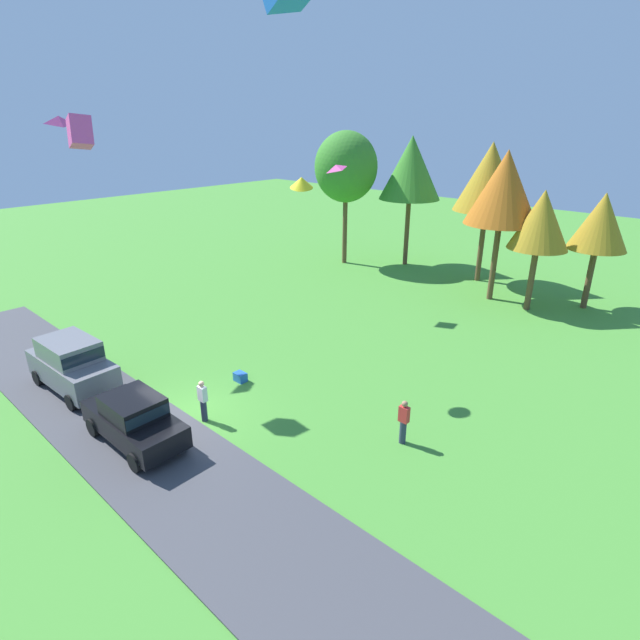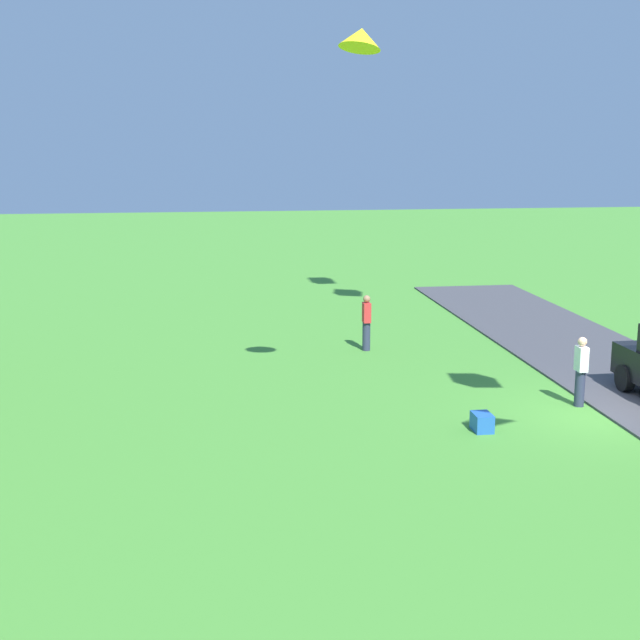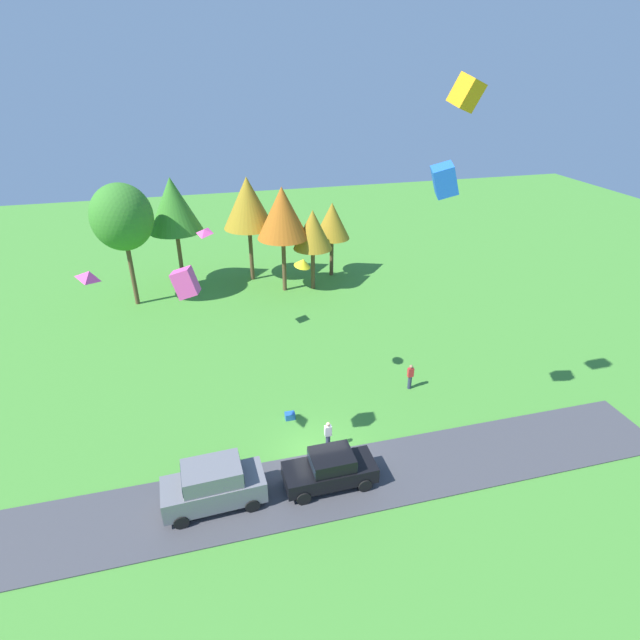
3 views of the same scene
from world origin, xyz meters
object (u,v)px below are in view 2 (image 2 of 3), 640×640
object	(u,v)px
person_watching_sky	(581,371)
person_beside_suv	(366,322)
kite_delta_near_flag	(361,38)
cooler_box	(482,422)

from	to	relation	value
person_watching_sky	person_beside_suv	bearing A→B (deg)	31.99
person_watching_sky	kite_delta_near_flag	xyz separation A→B (m)	(0.01, 5.45, 7.59)
cooler_box	person_watching_sky	bearing A→B (deg)	-63.45
person_watching_sky	cooler_box	world-z (taller)	person_watching_sky
person_watching_sky	person_beside_suv	size ratio (longest dim) A/B	1.00
person_watching_sky	person_beside_suv	distance (m)	7.54
kite_delta_near_flag	person_watching_sky	bearing A→B (deg)	-90.09
person_watching_sky	cooler_box	xyz separation A→B (m)	(-1.46, 2.92, -0.68)
person_beside_suv	cooler_box	xyz separation A→B (m)	(-7.85, -1.08, -0.68)
person_beside_suv	cooler_box	bearing A→B (deg)	-172.20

